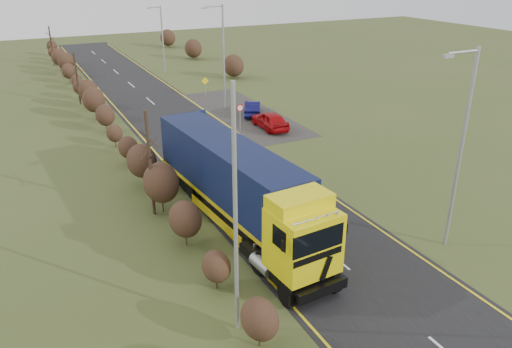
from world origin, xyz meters
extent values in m
plane|color=#3F4A20|center=(0.00, 0.00, 0.00)|extent=(160.00, 160.00, 0.00)
cube|color=black|center=(0.00, 10.00, 0.01)|extent=(8.00, 120.00, 0.02)
cube|color=#2B2927|center=(6.50, 20.00, 0.01)|extent=(6.00, 18.00, 0.02)
cube|color=yellow|center=(-3.70, 10.00, 0.03)|extent=(0.12, 116.00, 0.01)
cube|color=yellow|center=(3.70, 10.00, 0.03)|extent=(0.12, 116.00, 0.01)
cube|color=silver|center=(0.00, -4.00, 0.03)|extent=(0.12, 3.00, 0.01)
cube|color=silver|center=(0.00, 4.00, 0.03)|extent=(0.12, 3.00, 0.01)
cube|color=silver|center=(0.00, 12.00, 0.03)|extent=(0.12, 3.00, 0.01)
cube|color=silver|center=(0.00, 20.00, 0.03)|extent=(0.12, 3.00, 0.01)
cube|color=silver|center=(0.00, 28.00, 0.03)|extent=(0.12, 3.00, 0.01)
cube|color=silver|center=(0.00, 36.00, 0.03)|extent=(0.12, 3.00, 0.01)
cube|color=silver|center=(0.00, 44.00, 0.03)|extent=(0.12, 3.00, 0.01)
cube|color=silver|center=(0.00, 52.00, 0.03)|extent=(0.12, 3.00, 0.01)
cube|color=silver|center=(0.00, 60.00, 0.03)|extent=(0.12, 3.00, 0.01)
ellipsoid|color=#301D15|center=(-5.97, -8.00, 1.26)|extent=(1.34, 1.74, 1.54)
ellipsoid|color=#301D15|center=(-6.02, -4.00, 1.14)|extent=(1.21, 1.57, 1.39)
ellipsoid|color=#301D15|center=(-6.00, 0.00, 1.49)|extent=(1.58, 2.06, 1.82)
ellipsoid|color=#301D15|center=(-5.98, 4.00, 1.84)|extent=(1.96, 2.55, 2.25)
ellipsoid|color=#301D15|center=(-6.03, 8.00, 1.72)|extent=(1.83, 2.38, 2.10)
ellipsoid|color=#301D15|center=(-5.95, 12.00, 1.28)|extent=(1.37, 1.78, 1.57)
ellipsoid|color=#301D15|center=(-6.06, 16.00, 1.13)|extent=(1.20, 1.56, 1.38)
ellipsoid|color=#301D15|center=(-5.92, 20.00, 1.46)|extent=(1.55, 2.02, 1.78)
ellipsoid|color=#301D15|center=(-6.09, 24.00, 1.83)|extent=(1.95, 2.53, 2.24)
ellipsoid|color=#301D15|center=(-5.90, 28.00, 1.74)|extent=(1.85, 2.41, 2.13)
ellipsoid|color=#301D15|center=(-6.12, 32.00, 1.31)|extent=(1.40, 1.81, 1.61)
ellipsoid|color=#301D15|center=(-5.87, 36.00, 1.12)|extent=(1.19, 1.55, 1.37)
ellipsoid|color=#301D15|center=(-6.14, 40.00, 1.43)|extent=(1.52, 1.97, 1.75)
ellipsoid|color=#301D15|center=(-5.84, 44.00, 1.81)|extent=(1.93, 2.51, 2.22)
ellipsoid|color=#301D15|center=(-6.17, 48.00, 1.76)|extent=(1.88, 2.44, 2.16)
ellipsoid|color=#301D15|center=(-5.82, 52.00, 1.34)|extent=(1.43, 1.85, 1.64)
ellipsoid|color=#301D15|center=(-6.19, 56.00, 1.12)|extent=(1.19, 1.55, 1.37)
ellipsoid|color=#301D15|center=(-5.80, 60.00, 1.40)|extent=(1.49, 1.93, 1.71)
cylinder|color=#2E2017|center=(-6.50, 4.00, 3.03)|extent=(0.18, 0.18, 6.05)
cylinder|color=#2E2017|center=(-6.50, 30.00, 2.53)|extent=(0.18, 0.18, 5.06)
cylinder|color=#2E2017|center=(-6.50, 52.00, 2.57)|extent=(0.18, 0.18, 5.15)
cube|color=black|center=(-2.76, -4.75, 0.73)|extent=(2.88, 5.00, 0.47)
cube|color=yellow|center=(-2.76, -5.69, 2.46)|extent=(2.79, 2.50, 2.72)
cube|color=black|center=(-2.76, -6.79, 0.58)|extent=(2.62, 0.33, 0.58)
cube|color=black|center=(-3.19, -6.85, 1.62)|extent=(0.63, 0.07, 1.13)
cube|color=black|center=(-2.32, -6.85, 1.62)|extent=(0.63, 0.07, 1.13)
cube|color=black|center=(-2.76, -6.82, 3.03)|extent=(2.46, 0.25, 0.99)
cube|color=black|center=(-2.76, -6.85, 2.30)|extent=(2.40, 0.22, 0.29)
cube|color=yellow|center=(-2.76, -5.32, 4.11)|extent=(2.72, 1.67, 0.59)
cylinder|color=silver|center=(-2.76, -6.58, 3.92)|extent=(2.30, 0.24, 0.06)
cube|color=black|center=(-4.25, -6.58, 3.09)|extent=(0.09, 0.13, 0.47)
cube|color=black|center=(-1.26, -6.58, 3.09)|extent=(0.09, 0.13, 0.47)
cylinder|color=gray|center=(-3.96, -4.33, 0.78)|extent=(0.69, 1.40, 0.59)
cylinder|color=gray|center=(-1.55, -4.33, 0.78)|extent=(0.69, 1.40, 0.59)
cube|color=yellow|center=(-2.76, 2.05, 1.29)|extent=(3.65, 13.35, 0.25)
cube|color=black|center=(-2.76, 2.05, 2.85)|extent=(3.60, 12.93, 2.88)
cube|color=#101E43|center=(-2.76, 8.46, 2.85)|extent=(2.59, 0.26, 2.88)
cube|color=#101E43|center=(-2.76, -4.35, 2.85)|extent=(2.59, 0.26, 2.88)
cube|color=black|center=(-2.76, 6.03, 0.68)|extent=(2.70, 3.95, 0.37)
cube|color=yellow|center=(-4.03, 1.01, 0.58)|extent=(0.50, 5.74, 0.47)
cube|color=yellow|center=(-1.48, 1.01, 0.58)|extent=(0.50, 5.74, 0.47)
cylinder|color=black|center=(-3.85, -6.42, 0.54)|extent=(0.42, 1.11, 1.09)
cylinder|color=black|center=(-1.66, -6.42, 0.54)|extent=(0.42, 1.11, 1.09)
cylinder|color=black|center=(-3.85, -3.81, 0.54)|extent=(0.42, 1.11, 1.09)
cylinder|color=black|center=(-1.66, -3.81, 0.54)|extent=(0.42, 1.11, 1.09)
cylinder|color=black|center=(-3.85, 5.09, 0.54)|extent=(0.42, 1.11, 1.09)
cylinder|color=black|center=(-1.66, 5.09, 0.54)|extent=(0.42, 1.11, 1.09)
cylinder|color=black|center=(-3.85, 6.13, 0.54)|extent=(0.42, 1.11, 1.09)
cylinder|color=black|center=(-1.66, 6.13, 0.54)|extent=(0.42, 1.11, 1.09)
cylinder|color=black|center=(-3.85, 7.18, 0.54)|extent=(0.42, 1.11, 1.09)
cylinder|color=black|center=(-1.66, 7.18, 0.54)|extent=(0.42, 1.11, 1.09)
imported|color=#A6080C|center=(6.61, 14.66, 0.75)|extent=(1.85, 4.43, 1.50)
imported|color=#0A0B3C|center=(7.10, 19.00, 0.66)|extent=(3.09, 4.22, 1.33)
cylinder|color=#95979A|center=(5.71, -5.76, 4.90)|extent=(0.18, 0.18, 9.81)
cylinder|color=#95979A|center=(4.84, -5.76, 9.64)|extent=(1.74, 0.12, 0.12)
cube|color=#95979A|center=(3.97, -5.76, 9.53)|extent=(0.49, 0.20, 0.15)
cylinder|color=#95979A|center=(5.60, 21.91, 4.80)|extent=(0.18, 0.18, 9.60)
cylinder|color=#95979A|center=(4.75, 21.91, 9.44)|extent=(1.71, 0.12, 0.12)
cube|color=#95979A|center=(3.90, 21.91, 9.33)|extent=(0.48, 0.19, 0.15)
cylinder|color=#95979A|center=(5.40, 40.48, 4.05)|extent=(0.18, 0.18, 8.10)
cylinder|color=#95979A|center=(4.68, 40.48, 7.96)|extent=(1.44, 0.12, 0.12)
cube|color=#95979A|center=(3.96, 40.48, 7.87)|extent=(0.40, 0.16, 0.13)
cylinder|color=#95979A|center=(-6.28, -6.71, 4.87)|extent=(0.16, 0.16, 9.73)
cylinder|color=#95979A|center=(4.20, 15.48, 0.97)|extent=(0.08, 0.08, 1.93)
cylinder|color=red|center=(4.20, 15.45, 1.93)|extent=(0.62, 0.04, 0.62)
cylinder|color=white|center=(4.20, 15.43, 1.93)|extent=(0.46, 0.02, 0.46)
cylinder|color=#95979A|center=(5.74, 27.37, 0.76)|extent=(0.08, 0.08, 1.51)
cube|color=yellow|center=(5.74, 27.32, 1.62)|extent=(0.76, 0.04, 0.76)
camera|label=1|loc=(-12.60, -20.89, 13.23)|focal=35.00mm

